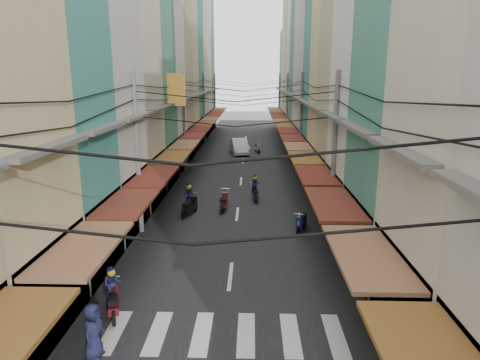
% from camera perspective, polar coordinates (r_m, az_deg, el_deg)
% --- Properties ---
extents(ground, '(160.00, 160.00, 0.00)m').
position_cam_1_polar(ground, '(19.61, -0.99, -10.11)').
color(ground, slate).
rests_on(ground, ground).
extents(road, '(10.00, 80.00, 0.02)m').
position_cam_1_polar(road, '(38.74, 0.37, 1.97)').
color(road, black).
rests_on(road, ground).
extents(sidewalk_left, '(3.00, 80.00, 0.06)m').
position_cam_1_polar(sidewalk_left, '(39.42, -9.13, 2.03)').
color(sidewalk_left, gray).
rests_on(sidewalk_left, ground).
extents(sidewalk_right, '(3.00, 80.00, 0.06)m').
position_cam_1_polar(sidewalk_right, '(39.13, 9.93, 1.91)').
color(sidewalk_right, gray).
rests_on(sidewalk_right, ground).
extents(crosswalk, '(7.55, 2.40, 0.01)m').
position_cam_1_polar(crosswalk, '(14.32, -2.16, -19.78)').
color(crosswalk, silver).
rests_on(crosswalk, ground).
extents(building_row_left, '(7.80, 67.67, 23.70)m').
position_cam_1_polar(building_row_left, '(35.61, -13.14, 16.39)').
color(building_row_left, silver).
rests_on(building_row_left, ground).
extents(building_row_right, '(7.80, 68.98, 22.59)m').
position_cam_1_polar(building_row_right, '(35.10, 13.80, 15.80)').
color(building_row_right, teal).
rests_on(building_row_right, ground).
extents(utility_poles, '(10.20, 66.13, 8.20)m').
position_cam_1_polar(utility_poles, '(32.96, 0.18, 11.43)').
color(utility_poles, slate).
rests_on(utility_poles, ground).
extents(white_car, '(5.60, 2.88, 1.89)m').
position_cam_1_polar(white_car, '(44.70, -0.04, 3.55)').
color(white_car, silver).
rests_on(white_car, ground).
extents(bicycle, '(1.72, 0.71, 1.16)m').
position_cam_1_polar(bicycle, '(22.34, 17.22, -7.69)').
color(bicycle, black).
rests_on(bicycle, ground).
extents(moving_scooters, '(7.69, 33.40, 1.91)m').
position_cam_1_polar(moving_scooters, '(25.13, -2.52, -3.38)').
color(moving_scooters, black).
rests_on(moving_scooters, ground).
extents(parked_scooters, '(12.71, 14.30, 0.98)m').
position_cam_1_polar(parked_scooters, '(16.96, 14.80, -12.86)').
color(parked_scooters, black).
rests_on(parked_scooters, ground).
extents(pedestrians, '(13.02, 23.21, 2.23)m').
position_cam_1_polar(pedestrians, '(23.80, -12.25, -3.34)').
color(pedestrians, black).
rests_on(pedestrians, ground).
extents(market_umbrella, '(2.51, 2.51, 2.65)m').
position_cam_1_polar(market_umbrella, '(19.20, 20.42, -4.09)').
color(market_umbrella, '#B2B2B7').
rests_on(market_umbrella, ground).
extents(traffic_sign, '(0.10, 0.65, 2.96)m').
position_cam_1_polar(traffic_sign, '(18.99, 14.58, -4.40)').
color(traffic_sign, slate).
rests_on(traffic_sign, ground).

